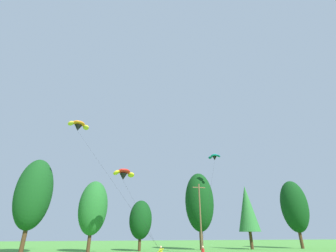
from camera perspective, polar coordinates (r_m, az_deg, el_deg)
name	(u,v)px	position (r m, az deg, el deg)	size (l,w,h in m)	color
treeline_tree_b	(34,193)	(48.49, -29.15, -13.76)	(5.85, 5.85, 14.98)	#472D19
treeline_tree_c	(93,208)	(46.75, -17.28, -17.92)	(4.93, 4.93, 11.60)	#472D19
treeline_tree_d	(141,220)	(47.74, -6.50, -21.12)	(4.11, 4.11, 8.55)	#472D19
treeline_tree_e	(199,202)	(51.61, 7.42, -17.29)	(5.71, 5.71, 14.47)	#472D19
treeline_tree_f	(247,208)	(55.60, 18.19, -17.98)	(4.29, 4.29, 12.22)	#472D19
treeline_tree_g	(294,206)	(62.42, 27.67, -16.42)	(5.53, 5.53, 13.81)	#472D19
utility_pole	(200,215)	(42.02, 7.64, -20.15)	(2.20, 0.26, 10.57)	brown
parafoil_kite_high_orange	(79,126)	(44.76, -20.39, 0.10)	(13.49, 15.75, 19.28)	orange
parafoil_kite_mid_teal	(214,157)	(48.75, 10.91, -7.18)	(11.10, 18.21, 16.07)	teal
parafoil_kite_far_red_yellow	(124,174)	(39.61, -10.43, -11.04)	(5.21, 13.52, 10.73)	red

